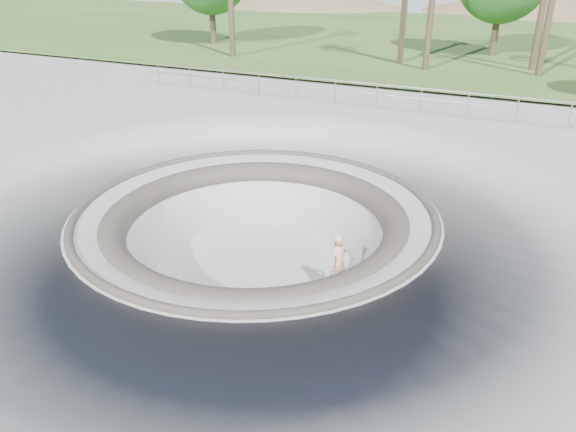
# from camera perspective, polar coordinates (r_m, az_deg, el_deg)

# --- Properties ---
(ground) EXTENTS (180.00, 180.00, 0.00)m
(ground) POSITION_cam_1_polar(r_m,az_deg,el_deg) (15.88, -3.33, 0.52)
(ground) COLOR #A9AAA4
(ground) RESTS_ON ground
(skate_bowl) EXTENTS (14.00, 14.00, 4.10)m
(skate_bowl) POSITION_cam_1_polar(r_m,az_deg,el_deg) (16.74, -3.17, -5.16)
(skate_bowl) COLOR #A9AAA4
(skate_bowl) RESTS_ON ground
(grass_strip) EXTENTS (180.00, 36.00, 0.12)m
(grass_strip) POSITION_cam_1_polar(r_m,az_deg,el_deg) (47.63, 16.68, 16.77)
(grass_strip) COLOR #335923
(grass_strip) RESTS_ON ground
(distant_hills) EXTENTS (103.20, 45.00, 28.60)m
(distant_hills) POSITION_cam_1_polar(r_m,az_deg,el_deg) (71.27, 22.04, 12.71)
(distant_hills) COLOR brown
(distant_hills) RESTS_ON ground
(safety_railing) EXTENTS (25.00, 0.06, 1.03)m
(safety_railing) POSITION_cam_1_polar(r_m,az_deg,el_deg) (26.31, 9.00, 12.06)
(safety_railing) COLOR gray
(safety_railing) RESTS_ON ground
(skateboard) EXTENTS (0.79, 0.46, 0.08)m
(skateboard) POSITION_cam_1_polar(r_m,az_deg,el_deg) (15.70, 5.04, -7.55)
(skateboard) COLOR brown
(skateboard) RESTS_ON ground
(skater) EXTENTS (0.61, 0.73, 1.71)m
(skater) POSITION_cam_1_polar(r_m,az_deg,el_deg) (15.24, 5.17, -4.81)
(skater) COLOR #DAA28D
(skater) RESTS_ON skateboard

